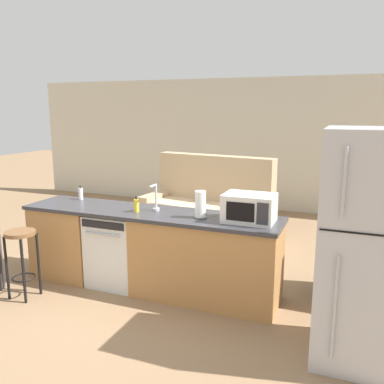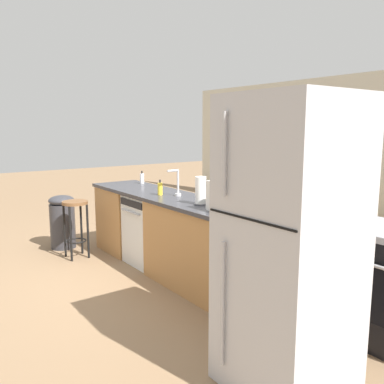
{
  "view_description": "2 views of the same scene",
  "coord_description": "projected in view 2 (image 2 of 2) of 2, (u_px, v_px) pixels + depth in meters",
  "views": [
    {
      "loc": [
        2.19,
        -3.84,
        2.01
      ],
      "look_at": [
        0.46,
        0.52,
        1.04
      ],
      "focal_mm": 38.0,
      "sensor_mm": 36.0,
      "label": 1
    },
    {
      "loc": [
        3.96,
        -2.47,
        1.67
      ],
      "look_at": [
        0.3,
        0.19,
        0.94
      ],
      "focal_mm": 38.0,
      "sensor_mm": 36.0,
      "label": 2
    }
  ],
  "objects": [
    {
      "name": "ground_plane",
      "position": [
        164.0,
        268.0,
        4.87
      ],
      "size": [
        24.0,
        24.0,
        0.0
      ],
      "primitive_type": "plane",
      "color": "#896B4C"
    },
    {
      "name": "wall_back",
      "position": [
        384.0,
        149.0,
        6.86
      ],
      "size": [
        10.0,
        0.06,
        2.6
      ],
      "color": "beige",
      "rests_on": "ground_plane"
    },
    {
      "name": "kitchen_counter",
      "position": [
        175.0,
        238.0,
        4.61
      ],
      "size": [
        2.94,
        0.66,
        0.9
      ],
      "color": "#B77F47",
      "rests_on": "ground_plane"
    },
    {
      "name": "dishwasher",
      "position": [
        153.0,
        229.0,
        5.0
      ],
      "size": [
        0.58,
        0.61,
        0.84
      ],
      "color": "white",
      "rests_on": "ground_plane"
    },
    {
      "name": "stove_range",
      "position": [
        379.0,
        282.0,
        3.24
      ],
      "size": [
        0.76,
        0.68,
        0.9
      ],
      "color": "black",
      "rests_on": "ground_plane"
    },
    {
      "name": "refrigerator",
      "position": [
        289.0,
        247.0,
        2.52
      ],
      "size": [
        0.72,
        0.73,
        1.87
      ],
      "color": "#B7B7BC",
      "rests_on": "ground_plane"
    },
    {
      "name": "microwave",
      "position": [
        238.0,
        197.0,
        3.68
      ],
      "size": [
        0.5,
        0.37,
        0.28
      ],
      "color": "white",
      "rests_on": "kitchen_counter"
    },
    {
      "name": "sink_faucet",
      "position": [
        177.0,
        185.0,
        4.55
      ],
      "size": [
        0.07,
        0.18,
        0.3
      ],
      "color": "silver",
      "rests_on": "kitchen_counter"
    },
    {
      "name": "paper_towel_roll",
      "position": [
        201.0,
        191.0,
        4.05
      ],
      "size": [
        0.14,
        0.14,
        0.28
      ],
      "color": "#4C4C51",
      "rests_on": "kitchen_counter"
    },
    {
      "name": "soap_bottle",
      "position": [
        160.0,
        189.0,
        4.63
      ],
      "size": [
        0.06,
        0.06,
        0.18
      ],
      "color": "yellow",
      "rests_on": "kitchen_counter"
    },
    {
      "name": "dish_soap_bottle",
      "position": [
        142.0,
        178.0,
        5.56
      ],
      "size": [
        0.06,
        0.06,
        0.18
      ],
      "color": "silver",
      "rests_on": "kitchen_counter"
    },
    {
      "name": "bar_stool",
      "position": [
        76.0,
        217.0,
        5.18
      ],
      "size": [
        0.32,
        0.32,
        0.74
      ],
      "color": "brown",
      "rests_on": "ground_plane"
    },
    {
      "name": "trash_bin",
      "position": [
        62.0,
        221.0,
        5.63
      ],
      "size": [
        0.35,
        0.35,
        0.74
      ],
      "color": "#333338",
      "rests_on": "ground_plane"
    },
    {
      "name": "couch",
      "position": [
        290.0,
        215.0,
        5.95
      ],
      "size": [
        2.11,
        1.19,
        1.27
      ],
      "color": "tan",
      "rests_on": "ground_plane"
    }
  ]
}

